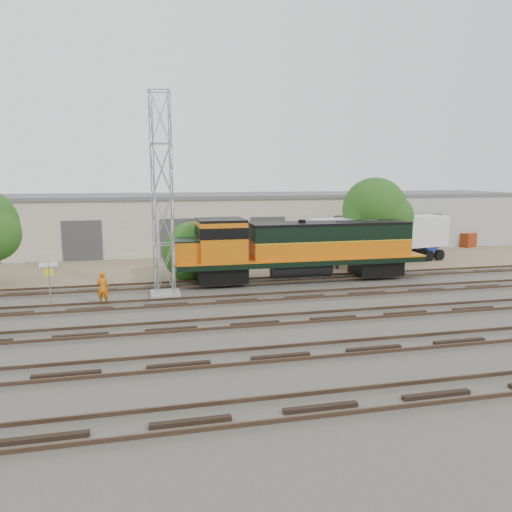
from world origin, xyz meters
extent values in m
plane|color=#47423A|center=(0.00, 0.00, 0.00)|extent=(140.00, 140.00, 0.00)
cube|color=#726047|center=(0.00, 15.00, 0.01)|extent=(80.00, 16.00, 0.02)
cube|color=black|center=(0.00, -12.00, 0.07)|extent=(80.00, 2.40, 0.14)
cube|color=#4C3828|center=(0.00, -12.75, 0.21)|extent=(80.00, 0.08, 0.14)
cube|color=#4C3828|center=(0.00, -11.25, 0.21)|extent=(80.00, 0.08, 0.14)
cube|color=black|center=(0.00, -7.50, 0.07)|extent=(80.00, 2.40, 0.14)
cube|color=#4C3828|center=(0.00, -8.25, 0.21)|extent=(80.00, 0.08, 0.14)
cube|color=#4C3828|center=(0.00, -6.75, 0.21)|extent=(80.00, 0.08, 0.14)
cube|color=black|center=(0.00, -3.00, 0.07)|extent=(80.00, 2.40, 0.14)
cube|color=#4C3828|center=(0.00, -3.75, 0.21)|extent=(80.00, 0.08, 0.14)
cube|color=#4C3828|center=(0.00, -2.25, 0.21)|extent=(80.00, 0.08, 0.14)
cube|color=black|center=(0.00, 1.50, 0.07)|extent=(80.00, 2.40, 0.14)
cube|color=#4C3828|center=(0.00, 0.75, 0.21)|extent=(80.00, 0.08, 0.14)
cube|color=#4C3828|center=(0.00, 2.25, 0.21)|extent=(80.00, 0.08, 0.14)
cube|color=black|center=(0.00, 6.00, 0.07)|extent=(80.00, 2.40, 0.14)
cube|color=#4C3828|center=(0.00, 5.25, 0.21)|extent=(80.00, 0.08, 0.14)
cube|color=#4C3828|center=(0.00, 6.75, 0.21)|extent=(80.00, 0.08, 0.14)
cube|color=beige|center=(0.00, 23.00, 2.50)|extent=(58.00, 10.00, 5.00)
cube|color=#59595B|center=(0.00, 23.00, 5.15)|extent=(58.40, 10.40, 0.30)
cube|color=#999993|center=(22.00, 17.95, 2.50)|extent=(14.00, 0.10, 5.00)
cube|color=#333335|center=(-14.00, 17.94, 1.70)|extent=(3.20, 0.12, 3.40)
cube|color=#333335|center=(-6.00, 17.94, 1.70)|extent=(3.20, 0.12, 3.40)
cube|color=#333335|center=(2.00, 17.94, 1.70)|extent=(3.20, 0.12, 3.40)
cube|color=#333335|center=(10.00, 17.94, 1.70)|extent=(3.20, 0.12, 3.40)
cube|color=#333335|center=(18.00, 17.94, 1.70)|extent=(3.20, 0.12, 3.40)
cube|color=black|center=(-4.18, 6.00, 0.78)|extent=(3.18, 2.39, 0.99)
cube|color=black|center=(6.75, 6.00, 0.78)|extent=(3.18, 2.39, 0.99)
cube|color=black|center=(1.29, 6.00, 1.45)|extent=(16.90, 2.98, 0.35)
cylinder|color=black|center=(1.29, 6.00, 0.83)|extent=(4.18, 1.09, 1.09)
cube|color=#CA5F09|center=(3.27, 6.00, 2.22)|extent=(10.94, 2.58, 1.19)
cube|color=black|center=(3.27, 6.00, 3.31)|extent=(10.94, 2.58, 0.99)
cube|color=black|center=(3.27, 6.00, 3.91)|extent=(10.94, 2.58, 0.20)
cube|color=#CA5F09|center=(-4.18, 6.00, 2.91)|extent=(2.98, 2.98, 2.58)
cube|color=black|center=(-4.18, 6.00, 4.29)|extent=(2.98, 2.98, 0.16)
cube|color=#CA5F09|center=(-6.47, 6.00, 2.32)|extent=(1.59, 2.39, 1.39)
cube|color=gray|center=(-7.90, 4.11, 0.10)|extent=(1.75, 1.75, 0.20)
cylinder|color=gray|center=(-8.44, 4.65, 6.02)|extent=(0.09, 0.09, 11.64)
cylinder|color=gray|center=(-7.37, 4.65, 6.02)|extent=(0.09, 0.09, 11.64)
cylinder|color=gray|center=(-8.44, 3.58, 6.02)|extent=(0.09, 0.09, 11.64)
cylinder|color=gray|center=(-7.37, 3.58, 6.02)|extent=(0.09, 0.09, 11.64)
cylinder|color=gray|center=(-14.29, 3.56, 1.20)|extent=(0.08, 0.08, 2.40)
cube|color=white|center=(-14.29, 3.56, 2.24)|extent=(0.97, 0.23, 0.24)
cube|color=yellow|center=(-14.29, 3.56, 1.80)|extent=(0.49, 0.14, 0.38)
imported|color=#D0610B|center=(-11.39, 2.74, 0.94)|extent=(0.73, 0.52, 1.88)
cube|color=white|center=(9.83, 11.40, 2.48)|extent=(12.41, 4.56, 2.53)
cube|color=black|center=(14.53, 12.24, 0.47)|extent=(2.63, 2.70, 0.94)
cube|color=black|center=(5.39, 9.64, 0.61)|extent=(0.14, 0.14, 1.22)
cube|color=black|center=(5.06, 11.49, 0.61)|extent=(0.14, 0.14, 1.22)
cube|color=navy|center=(16.94, 16.17, 0.75)|extent=(1.71, 1.62, 1.50)
cube|color=maroon|center=(22.59, 17.94, 0.70)|extent=(1.91, 1.86, 1.40)
cylinder|color=#382619|center=(-5.73, 8.76, 0.19)|extent=(0.29, 0.29, 0.38)
sphere|color=#214A15|center=(-5.73, 8.76, 1.86)|extent=(4.22, 4.22, 4.22)
sphere|color=#214A15|center=(-4.89, 8.12, 1.44)|extent=(2.95, 2.95, 2.95)
cylinder|color=#382619|center=(9.16, 11.35, 1.29)|extent=(0.30, 0.30, 2.58)
sphere|color=#214A15|center=(9.16, 11.35, 4.38)|extent=(5.16, 5.16, 5.16)
sphere|color=#214A15|center=(10.19, 10.58, 3.87)|extent=(3.61, 3.61, 3.61)
camera|label=1|loc=(-9.21, -25.58, 7.17)|focal=35.00mm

